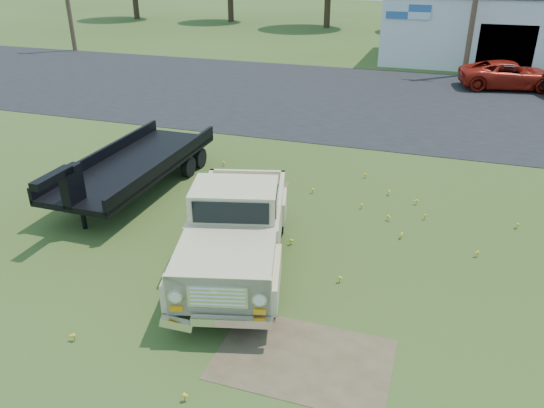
% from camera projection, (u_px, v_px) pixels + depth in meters
% --- Properties ---
extents(ground, '(140.00, 140.00, 0.00)m').
position_uv_depth(ground, '(275.00, 258.00, 12.14)').
color(ground, '#344717').
rests_on(ground, ground).
extents(asphalt_lot, '(90.00, 14.00, 0.02)m').
position_uv_depth(asphalt_lot, '(374.00, 100.00, 24.97)').
color(asphalt_lot, black).
rests_on(asphalt_lot, ground).
extents(dirt_patch_a, '(3.00, 2.00, 0.01)m').
position_uv_depth(dirt_patch_a, '(303.00, 359.00, 9.15)').
color(dirt_patch_a, '#4C3F28').
rests_on(dirt_patch_a, ground).
extents(dirt_patch_b, '(2.20, 1.60, 0.01)m').
position_uv_depth(dirt_patch_b, '(248.00, 188.00, 15.71)').
color(dirt_patch_b, '#4C3F28').
rests_on(dirt_patch_b, ground).
extents(commercial_building, '(14.20, 8.20, 4.15)m').
position_uv_depth(commercial_building, '(504.00, 27.00, 32.61)').
color(commercial_building, silver).
rests_on(commercial_building, ground).
extents(vintage_pickup_truck, '(3.46, 5.83, 1.98)m').
position_uv_depth(vintage_pickup_truck, '(236.00, 227.00, 11.40)').
color(vintage_pickup_truck, tan).
rests_on(vintage_pickup_truck, ground).
extents(flatbed_trailer, '(2.22, 6.65, 1.81)m').
position_uv_depth(flatbed_trailer, '(135.00, 161.00, 15.22)').
color(flatbed_trailer, black).
rests_on(flatbed_trailer, ground).
extents(red_pickup, '(5.19, 3.09, 1.35)m').
position_uv_depth(red_pickup, '(510.00, 75.00, 26.70)').
color(red_pickup, maroon).
rests_on(red_pickup, ground).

